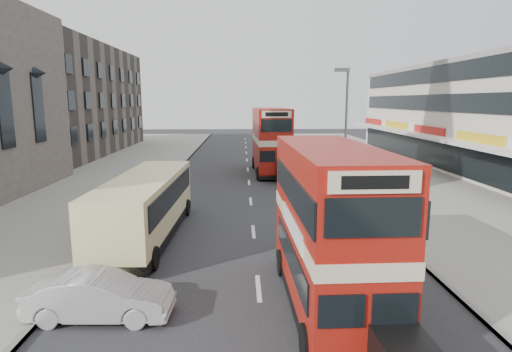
% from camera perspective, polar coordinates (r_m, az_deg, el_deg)
% --- Properties ---
extents(ground, '(160.00, 160.00, 0.00)m').
position_cam_1_polar(ground, '(12.38, 0.71, -18.77)').
color(ground, '#28282B').
rests_on(ground, ground).
extents(road_surface, '(12.00, 90.00, 0.01)m').
position_cam_1_polar(road_surface, '(31.41, -0.95, -0.86)').
color(road_surface, '#28282B').
rests_on(road_surface, ground).
extents(pavement_right, '(12.00, 90.00, 0.15)m').
position_cam_1_polar(pavement_right, '(33.79, 19.85, -0.56)').
color(pavement_right, gray).
rests_on(pavement_right, ground).
extents(pavement_left, '(12.00, 90.00, 0.15)m').
position_cam_1_polar(pavement_left, '(33.43, -21.99, -0.81)').
color(pavement_left, gray).
rests_on(pavement_left, ground).
extents(kerb_left, '(0.20, 90.00, 0.16)m').
position_cam_1_polar(kerb_left, '(31.88, -11.98, -0.79)').
color(kerb_left, gray).
rests_on(kerb_left, ground).
extents(kerb_right, '(0.20, 90.00, 0.16)m').
position_cam_1_polar(kerb_right, '(32.08, 10.01, -0.66)').
color(kerb_right, gray).
rests_on(kerb_right, ground).
extents(brick_terrace, '(14.00, 28.00, 12.00)m').
position_cam_1_polar(brick_terrace, '(53.35, -26.02, 9.12)').
color(brick_terrace, '#66594C').
rests_on(brick_terrace, ground).
extents(commercial_row, '(9.90, 46.20, 9.30)m').
position_cam_1_polar(commercial_row, '(38.70, 30.23, 6.85)').
color(commercial_row, beige).
rests_on(commercial_row, ground).
extents(street_lamp, '(1.00, 0.20, 8.12)m').
position_cam_1_polar(street_lamp, '(29.70, 11.89, 7.59)').
color(street_lamp, slate).
rests_on(street_lamp, ground).
extents(bus_main, '(2.47, 8.33, 4.57)m').
position_cam_1_polar(bus_main, '(12.37, 9.93, -6.82)').
color(bus_main, black).
rests_on(bus_main, ground).
extents(bus_second, '(2.86, 9.45, 5.18)m').
position_cam_1_polar(bus_second, '(35.10, 2.03, 4.79)').
color(bus_second, black).
rests_on(bus_second, ground).
extents(coach, '(2.78, 9.69, 2.55)m').
position_cam_1_polar(coach, '(19.17, -14.59, -3.72)').
color(coach, black).
rests_on(coach, ground).
extents(car_left_front, '(4.00, 1.52, 1.30)m').
position_cam_1_polar(car_left_front, '(12.91, -20.21, -14.93)').
color(car_left_front, silver).
rests_on(car_left_front, ground).
extents(car_right_a, '(4.59, 2.26, 1.28)m').
position_cam_1_polar(car_right_a, '(27.18, 8.96, -1.34)').
color(car_right_a, maroon).
rests_on(car_right_a, ground).
extents(car_right_b, '(4.93, 2.30, 1.36)m').
position_cam_1_polar(car_right_b, '(34.85, 6.41, 1.30)').
color(car_right_b, '#BA8312').
rests_on(car_right_b, ground).
extents(car_right_c, '(4.65, 2.35, 1.52)m').
position_cam_1_polar(car_right_c, '(43.07, 4.67, 3.11)').
color(car_right_c, '#618DC3').
rests_on(car_right_c, ground).
extents(pedestrian_near, '(0.77, 0.67, 1.76)m').
position_cam_1_polar(pedestrian_near, '(26.98, 15.70, -0.84)').
color(pedestrian_near, gray).
rests_on(pedestrian_near, pavement_right).
extents(pedestrian_far, '(1.12, 0.74, 1.77)m').
position_cam_1_polar(pedestrian_far, '(42.04, 10.91, 3.17)').
color(pedestrian_far, gray).
rests_on(pedestrian_far, pavement_right).
extents(cyclist, '(0.69, 1.95, 2.18)m').
position_cam_1_polar(cyclist, '(28.92, 8.55, -0.47)').
color(cyclist, gray).
rests_on(cyclist, ground).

